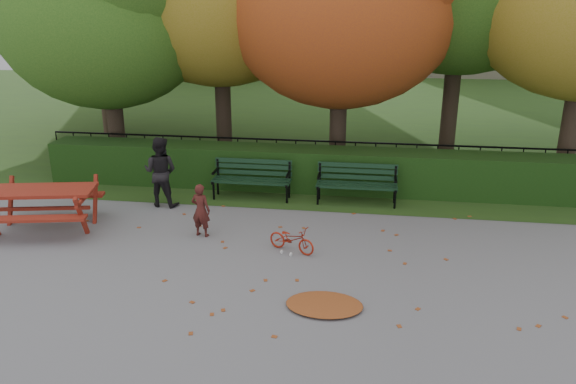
# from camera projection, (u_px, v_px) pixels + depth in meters

# --- Properties ---
(ground) EXTENTS (90.00, 90.00, 0.00)m
(ground) POSITION_uv_depth(u_px,v_px,m) (284.00, 274.00, 9.44)
(ground) COLOR slate
(ground) RESTS_ON ground
(grass_strip) EXTENTS (90.00, 90.00, 0.00)m
(grass_strip) POSITION_uv_depth(u_px,v_px,m) (336.00, 113.00, 22.52)
(grass_strip) COLOR #223B17
(grass_strip) RESTS_ON ground
(hedge) EXTENTS (13.00, 0.90, 1.00)m
(hedge) POSITION_uv_depth(u_px,v_px,m) (312.00, 169.00, 13.48)
(hedge) COLOR black
(hedge) RESTS_ON ground
(iron_fence) EXTENTS (14.00, 0.04, 1.02)m
(iron_fence) POSITION_uv_depth(u_px,v_px,m) (315.00, 159.00, 14.22)
(iron_fence) COLOR black
(iron_fence) RESTS_ON ground
(bench_left) EXTENTS (1.80, 0.57, 0.88)m
(bench_left) POSITION_uv_depth(u_px,v_px,m) (252.00, 176.00, 12.91)
(bench_left) COLOR black
(bench_left) RESTS_ON ground
(bench_right) EXTENTS (1.80, 0.57, 0.88)m
(bench_right) POSITION_uv_depth(u_px,v_px,m) (357.00, 181.00, 12.58)
(bench_right) COLOR black
(bench_right) RESTS_ON ground
(picnic_table) EXTENTS (2.26, 1.96, 0.96)m
(picnic_table) POSITION_uv_depth(u_px,v_px,m) (43.00, 198.00, 11.08)
(picnic_table) COLOR maroon
(picnic_table) RESTS_ON ground
(leaf_pile) EXTENTS (1.23, 0.90, 0.08)m
(leaf_pile) POSITION_uv_depth(u_px,v_px,m) (324.00, 304.00, 8.44)
(leaf_pile) COLOR #662D12
(leaf_pile) RESTS_ON ground
(leaf_scatter) EXTENTS (9.00, 5.70, 0.01)m
(leaf_scatter) POSITION_uv_depth(u_px,v_px,m) (286.00, 266.00, 9.72)
(leaf_scatter) COLOR #662D12
(leaf_scatter) RESTS_ON ground
(child) EXTENTS (0.43, 0.33, 1.06)m
(child) POSITION_uv_depth(u_px,v_px,m) (201.00, 210.00, 10.81)
(child) COLOR #431815
(child) RESTS_ON ground
(adult) EXTENTS (0.81, 0.65, 1.57)m
(adult) POSITION_uv_depth(u_px,v_px,m) (161.00, 172.00, 12.33)
(adult) COLOR black
(adult) RESTS_ON ground
(bicycle) EXTENTS (0.98, 0.67, 0.49)m
(bicycle) POSITION_uv_depth(u_px,v_px,m) (292.00, 239.00, 10.22)
(bicycle) COLOR maroon
(bicycle) RESTS_ON ground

